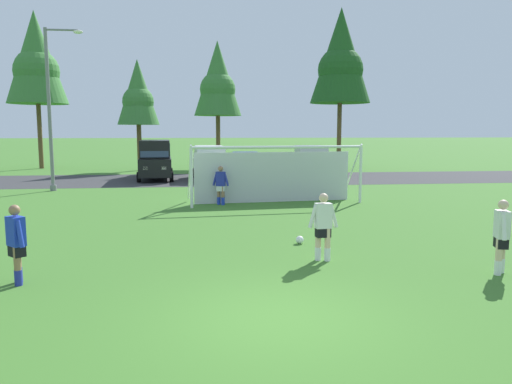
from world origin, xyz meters
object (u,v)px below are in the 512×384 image
at_px(soccer_ball, 300,240).
at_px(parked_car_slot_center_left, 245,165).
at_px(parked_car_slot_left, 210,162).
at_px(player_defender_far, 17,245).
at_px(parked_car_slot_center, 311,162).
at_px(player_striker_near, 323,227).
at_px(parked_car_slot_far_left, 155,159).
at_px(street_lamp, 52,108).
at_px(player_winger_left, 501,237).
at_px(player_midfield_center, 221,185).
at_px(soccer_goal, 275,173).

relative_size(soccer_ball, parked_car_slot_center_left, 0.05).
bearing_deg(parked_car_slot_left, parked_car_slot_center_left, 17.82).
distance_m(player_defender_far, parked_car_slot_center, 23.23).
xyz_separation_m(player_striker_near, parked_car_slot_far_left, (-5.77, 20.65, 0.52)).
bearing_deg(parked_car_slot_left, player_defender_far, -101.48).
height_order(parked_car_slot_left, street_lamp, street_lamp).
bearing_deg(parked_car_slot_center, parked_car_slot_left, 173.23).
xyz_separation_m(player_winger_left, parked_car_slot_left, (-5.89, 21.77, 0.29)).
relative_size(player_midfield_center, parked_car_slot_far_left, 0.33).
bearing_deg(parked_car_slot_center, player_striker_near, -102.01).
height_order(soccer_goal, parked_car_slot_center, soccer_goal).
xyz_separation_m(parked_car_slot_center_left, street_lamp, (-10.48, -5.76, 3.41)).
height_order(soccer_goal, player_midfield_center, soccer_goal).
distance_m(player_winger_left, parked_car_slot_far_left, 24.07).
xyz_separation_m(player_midfield_center, street_lamp, (-8.36, 5.91, 3.46)).
relative_size(soccer_ball, parked_car_slot_left, 0.05).
height_order(soccer_ball, parked_car_slot_left, parked_car_slot_left).
relative_size(player_striker_near, player_defender_far, 1.00).
bearing_deg(parked_car_slot_left, player_midfield_center, -88.72).
distance_m(soccer_ball, parked_car_slot_center_left, 19.22).
distance_m(player_defender_far, street_lamp, 17.12).
xyz_separation_m(soccer_goal, parked_car_slot_center, (3.85, 9.78, -0.18)).
distance_m(player_striker_near, parked_car_slot_center_left, 21.01).
bearing_deg(soccer_goal, player_defender_far, -122.72).
relative_size(player_striker_near, player_midfield_center, 1.00).
bearing_deg(player_defender_far, soccer_ball, 24.15).
distance_m(player_striker_near, player_defender_far, 6.73).
xyz_separation_m(player_defender_far, player_winger_left, (10.22, -0.44, 0.00)).
bearing_deg(soccer_goal, player_winger_left, -73.68).
height_order(soccer_goal, street_lamp, street_lamp).
relative_size(player_striker_near, parked_car_slot_center, 0.35).
height_order(parked_car_slot_far_left, parked_car_slot_left, parked_car_slot_far_left).
bearing_deg(parked_car_slot_center, street_lamp, -163.78).
distance_m(player_midfield_center, parked_car_slot_left, 10.92).
bearing_deg(player_striker_near, soccer_ball, 96.03).
bearing_deg(parked_car_slot_center, parked_car_slot_far_left, 173.30).
xyz_separation_m(parked_car_slot_far_left, parked_car_slot_center, (9.92, -1.16, -0.23)).
bearing_deg(soccer_ball, player_winger_left, -41.40).
xyz_separation_m(parked_car_slot_center, street_lamp, (-14.57, -4.24, 3.17)).
bearing_deg(player_winger_left, player_defender_far, 177.56).
distance_m(player_midfield_center, player_defender_far, 11.38).
distance_m(player_striker_near, parked_car_slot_center, 19.93).
relative_size(parked_car_slot_left, parked_car_slot_center, 1.00).
height_order(soccer_ball, parked_car_slot_center, parked_car_slot_center).
height_order(soccer_goal, parked_car_slot_center_left, soccer_goal).
xyz_separation_m(player_midfield_center, parked_car_slot_center_left, (2.12, 11.68, 0.05)).
xyz_separation_m(player_winger_left, parked_car_slot_far_left, (-9.35, 22.17, 0.52)).
bearing_deg(soccer_ball, parked_car_slot_center_left, 89.26).
bearing_deg(player_midfield_center, player_winger_left, -62.54).
distance_m(player_midfield_center, parked_car_slot_center, 11.90).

